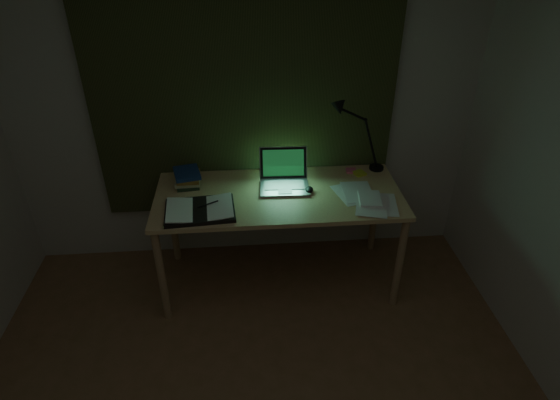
# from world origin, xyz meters

# --- Properties ---
(wall_back) EXTENTS (3.50, 0.00, 2.50)m
(wall_back) POSITION_xyz_m (0.00, 2.00, 1.25)
(wall_back) COLOR beige
(wall_back) RESTS_ON ground
(curtain) EXTENTS (2.20, 0.06, 2.00)m
(curtain) POSITION_xyz_m (0.00, 1.96, 1.45)
(curtain) COLOR #282F17
(curtain) RESTS_ON wall_back
(desk) EXTENTS (1.75, 0.77, 0.80)m
(desk) POSITION_xyz_m (0.21, 1.54, 0.40)
(desk) COLOR tan
(desk) RESTS_ON floor
(laptop) EXTENTS (0.37, 0.41, 0.25)m
(laptop) POSITION_xyz_m (0.26, 1.60, 0.92)
(laptop) COLOR #AFAFB4
(laptop) RESTS_ON desk
(open_textbook) EXTENTS (0.48, 0.36, 0.04)m
(open_textbook) POSITION_xyz_m (-0.33, 1.34, 0.82)
(open_textbook) COLOR white
(open_textbook) RESTS_ON desk
(book_stack) EXTENTS (0.19, 0.23, 0.11)m
(book_stack) POSITION_xyz_m (-0.43, 1.73, 0.85)
(book_stack) COLOR white
(book_stack) RESTS_ON desk
(loose_papers) EXTENTS (0.42, 0.43, 0.02)m
(loose_papers) POSITION_xyz_m (0.79, 1.42, 0.81)
(loose_papers) COLOR silver
(loose_papers) RESTS_ON desk
(mouse) EXTENTS (0.07, 0.09, 0.03)m
(mouse) POSITION_xyz_m (0.43, 1.55, 0.81)
(mouse) COLOR black
(mouse) RESTS_ON desk
(sticky_yellow) EXTENTS (0.11, 0.11, 0.02)m
(sticky_yellow) POSITION_xyz_m (0.85, 1.77, 0.81)
(sticky_yellow) COLOR #CDDA2E
(sticky_yellow) RESTS_ON desk
(sticky_pink) EXTENTS (0.08, 0.08, 0.02)m
(sticky_pink) POSITION_xyz_m (0.80, 1.82, 0.81)
(sticky_pink) COLOR #FF638A
(sticky_pink) RESTS_ON desk
(desk_lamp) EXTENTS (0.44, 0.37, 0.59)m
(desk_lamp) POSITION_xyz_m (1.00, 1.84, 1.09)
(desk_lamp) COLOR black
(desk_lamp) RESTS_ON desk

